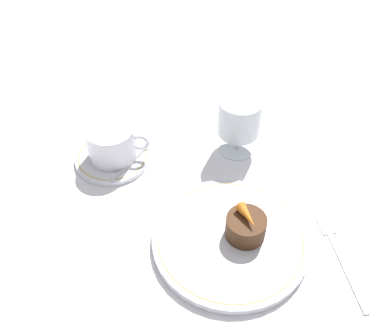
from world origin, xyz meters
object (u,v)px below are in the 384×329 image
(coffee_cup, at_px, (112,142))
(fork, at_px, (335,245))
(dessert_cake, at_px, (246,227))
(dinner_plate, at_px, (230,240))
(wine_glass, at_px, (241,120))

(coffee_cup, relative_size, fork, 0.61)
(dessert_cake, bearing_deg, coffee_cup, 145.51)
(dinner_plate, bearing_deg, fork, 1.63)
(dinner_plate, xyz_separation_m, fork, (0.17, 0.00, -0.01))
(dessert_cake, bearing_deg, wine_glass, 92.45)
(coffee_cup, distance_m, dessert_cake, 0.29)
(dinner_plate, relative_size, dessert_cake, 3.90)
(coffee_cup, height_order, wine_glass, wine_glass)
(dinner_plate, xyz_separation_m, coffee_cup, (-0.22, 0.17, 0.04))
(fork, bearing_deg, wine_glass, 125.53)
(fork, bearing_deg, dinner_plate, -178.37)
(coffee_cup, relative_size, dessert_cake, 1.81)
(wine_glass, bearing_deg, dessert_cake, -87.55)
(fork, xyz_separation_m, dessert_cake, (-0.14, 0.00, 0.03))
(coffee_cup, xyz_separation_m, wine_glass, (0.23, 0.04, 0.03))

